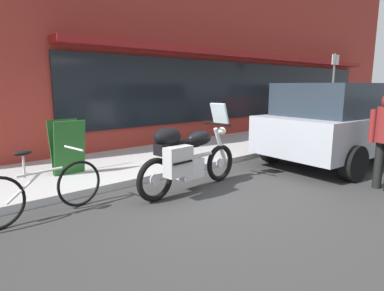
{
  "coord_description": "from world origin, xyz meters",
  "views": [
    {
      "loc": [
        -3.35,
        -3.41,
        1.72
      ],
      "look_at": [
        0.23,
        0.73,
        0.7
      ],
      "focal_mm": 30.51,
      "sensor_mm": 36.0,
      "label": 1
    }
  ],
  "objects_px": {
    "parking_sign_pole": "(333,87)",
    "touring_motorcycle": "(187,155)",
    "parked_bicycle": "(41,190)",
    "parked_minivan": "(348,121)",
    "sandwich_board_sign": "(68,147)"
  },
  "relations": [
    {
      "from": "parking_sign_pole",
      "to": "touring_motorcycle",
      "type": "bearing_deg",
      "value": -169.77
    },
    {
      "from": "parked_bicycle",
      "to": "parking_sign_pole",
      "type": "height_order",
      "value": "parking_sign_pole"
    },
    {
      "from": "parked_minivan",
      "to": "parked_bicycle",
      "type": "bearing_deg",
      "value": 169.72
    },
    {
      "from": "parked_minivan",
      "to": "parking_sign_pole",
      "type": "height_order",
      "value": "parking_sign_pole"
    },
    {
      "from": "touring_motorcycle",
      "to": "parked_bicycle",
      "type": "height_order",
      "value": "touring_motorcycle"
    },
    {
      "from": "parked_bicycle",
      "to": "parked_minivan",
      "type": "relative_size",
      "value": 0.37
    },
    {
      "from": "parked_bicycle",
      "to": "parked_minivan",
      "type": "xyz_separation_m",
      "value": [
        6.25,
        -1.13,
        0.56
      ]
    },
    {
      "from": "parked_bicycle",
      "to": "parking_sign_pole",
      "type": "distance_m",
      "value": 9.7
    },
    {
      "from": "touring_motorcycle",
      "to": "parking_sign_pole",
      "type": "height_order",
      "value": "parking_sign_pole"
    },
    {
      "from": "touring_motorcycle",
      "to": "parked_minivan",
      "type": "height_order",
      "value": "parked_minivan"
    },
    {
      "from": "touring_motorcycle",
      "to": "parked_minivan",
      "type": "bearing_deg",
      "value": -9.2
    },
    {
      "from": "parked_minivan",
      "to": "sandwich_board_sign",
      "type": "relative_size",
      "value": 4.76
    },
    {
      "from": "parked_minivan",
      "to": "touring_motorcycle",
      "type": "bearing_deg",
      "value": 170.8
    },
    {
      "from": "parked_minivan",
      "to": "parking_sign_pole",
      "type": "relative_size",
      "value": 1.78
    },
    {
      "from": "parked_bicycle",
      "to": "parked_minivan",
      "type": "distance_m",
      "value": 6.37
    }
  ]
}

